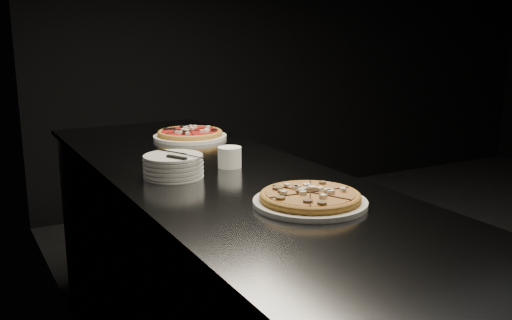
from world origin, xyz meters
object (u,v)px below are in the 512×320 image
pizza_tomato (190,134)px  ramekin (230,157)px  counter (229,299)px  cutlery (177,155)px  pizza_mushroom (310,198)px  plate_stack (173,166)px

pizza_tomato → ramekin: 0.59m
pizza_tomato → ramekin: bearing=-98.5°
ramekin → counter: bearing=-120.2°
cutlery → ramekin: (0.22, 0.04, -0.04)m
pizza_mushroom → ramekin: ramekin is taller
counter → ramekin: (0.06, 0.10, 0.50)m
pizza_tomato → plate_stack: plate_stack is taller
plate_stack → counter: bearing=-24.3°
pizza_tomato → cutlery: 0.70m
counter → pizza_tomato: size_ratio=6.83×
pizza_mushroom → cutlery: size_ratio=1.54×
pizza_mushroom → plate_stack: bearing=114.5°
pizza_tomato → ramekin: (-0.09, -0.58, 0.02)m
plate_stack → cutlery: cutlery is taller
pizza_mushroom → counter: bearing=97.9°
counter → pizza_tomato: pizza_tomato is taller
pizza_mushroom → plate_stack: plate_stack is taller
pizza_mushroom → pizza_tomato: (0.09, 1.10, 0.00)m
pizza_mushroom → pizza_tomato: size_ratio=0.91×
counter → pizza_mushroom: pizza_mushroom is taller
pizza_tomato → cutlery: size_ratio=1.69×
counter → ramekin: size_ratio=28.57×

